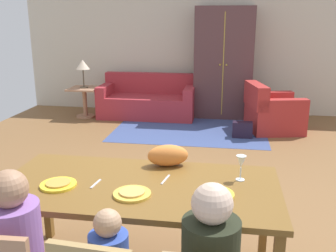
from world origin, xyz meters
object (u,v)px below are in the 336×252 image
(armoire, at_px, (224,63))
(side_table, at_px, (85,98))
(dining_table, at_px, (139,193))
(plate_near_woman, at_px, (215,194))
(table_lamp, at_px, (83,66))
(wine_glass, at_px, (241,163))
(armchair, at_px, (271,113))
(plate_near_man, at_px, (58,185))
(handbag, at_px, (242,130))
(couch, at_px, (148,101))
(plate_near_child, at_px, (132,194))
(cat, at_px, (168,155))

(armoire, relative_size, side_table, 3.62)
(dining_table, relative_size, armoire, 0.94)
(plate_near_woman, height_order, armoire, armoire)
(side_table, relative_size, table_lamp, 1.07)
(dining_table, height_order, table_lamp, table_lamp)
(wine_glass, xyz_separation_m, table_lamp, (-2.87, 4.41, 0.12))
(armchair, bearing_deg, plate_near_man, -113.74)
(dining_table, bearing_deg, handbag, 76.99)
(table_lamp, xyz_separation_m, handbag, (3.02, -0.90, -0.88))
(couch, distance_m, armoire, 1.64)
(plate_near_child, bearing_deg, couch, 100.77)
(plate_near_child, height_order, couch, couch)
(armoire, bearing_deg, table_lamp, -169.86)
(armchair, xyz_separation_m, armoire, (-0.86, 0.89, 0.73))
(dining_table, bearing_deg, couch, 101.16)
(plate_near_woman, height_order, side_table, plate_near_woman)
(cat, relative_size, table_lamp, 0.59)
(couch, distance_m, handbag, 2.16)
(plate_near_woman, xyz_separation_m, handbag, (0.31, 3.79, -0.64))
(plate_near_man, relative_size, couch, 0.14)
(plate_near_woman, relative_size, armchair, 0.24)
(armchair, height_order, side_table, armchair)
(plate_near_woman, relative_size, wine_glass, 1.34)
(dining_table, xyz_separation_m, wine_glass, (0.71, 0.18, 0.20))
(table_lamp, bearing_deg, armoire, 10.14)
(dining_table, bearing_deg, plate_near_child, -90.00)
(armoire, height_order, side_table, armoire)
(armoire, bearing_deg, handbag, -75.17)
(cat, bearing_deg, couch, 88.75)
(dining_table, distance_m, armchair, 4.41)
(handbag, bearing_deg, armoire, 104.83)
(cat, xyz_separation_m, couch, (-1.11, 4.47, -0.54))
(cat, bearing_deg, wine_glass, -34.59)
(plate_near_child, xyz_separation_m, couch, (-0.96, 5.03, -0.47))
(dining_table, relative_size, plate_near_child, 7.87)
(couch, bearing_deg, plate_near_child, -79.23)
(plate_near_child, bearing_deg, dining_table, 90.00)
(dining_table, xyz_separation_m, plate_near_woman, (0.54, -0.10, 0.08))
(dining_table, distance_m, side_table, 5.09)
(wine_glass, xyz_separation_m, handbag, (0.14, 3.51, -0.76))
(plate_near_child, bearing_deg, cat, 74.93)
(cat, bearing_deg, armoire, 70.72)
(table_lamp, bearing_deg, cat, -61.21)
(plate_near_child, relative_size, plate_near_woman, 1.00)
(plate_near_child, xyz_separation_m, cat, (0.15, 0.56, 0.08))
(plate_near_man, xyz_separation_m, armchair, (1.89, 4.30, -0.45))
(plate_near_child, relative_size, wine_glass, 1.34)
(side_table, bearing_deg, dining_table, -64.75)
(plate_near_child, distance_m, armchair, 4.59)
(plate_near_child, bearing_deg, plate_near_man, 173.67)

